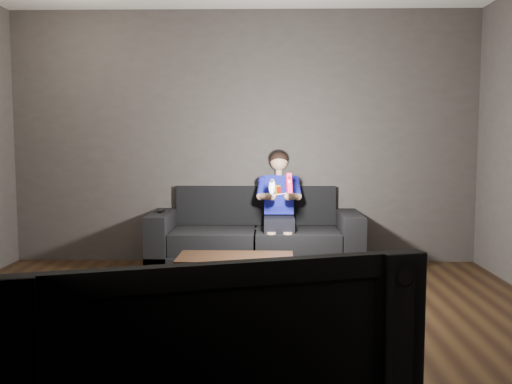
{
  "coord_description": "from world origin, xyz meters",
  "views": [
    {
      "loc": [
        0.26,
        -3.65,
        1.34
      ],
      "look_at": [
        0.15,
        1.55,
        0.85
      ],
      "focal_mm": 40.0,
      "sensor_mm": 36.0,
      "label": 1
    }
  ],
  "objects": [
    {
      "name": "wii_remote_black",
      "position": [
        -0.83,
        2.12,
        0.6
      ],
      "size": [
        0.04,
        0.15,
        0.03
      ],
      "color": "black",
      "rests_on": "sofa"
    },
    {
      "name": "back_wall",
      "position": [
        0.0,
        2.5,
        1.35
      ],
      "size": [
        5.0,
        0.04,
        2.7
      ],
      "primitive_type": "cube",
      "color": "#3C3735",
      "rests_on": "ground"
    },
    {
      "name": "coffee_table",
      "position": [
        -0.01,
        1.07,
        0.31
      ],
      "size": [
        0.98,
        0.5,
        0.35
      ],
      "color": "black",
      "rests_on": "floor"
    },
    {
      "name": "child",
      "position": [
        0.37,
        2.14,
        0.71
      ],
      "size": [
        0.45,
        0.56,
        1.12
      ],
      "color": "black",
      "rests_on": "sofa"
    },
    {
      "name": "front_wall",
      "position": [
        0.0,
        -2.5,
        1.35
      ],
      "size": [
        5.0,
        0.04,
        2.7
      ],
      "primitive_type": "cube",
      "color": "#3C3735",
      "rests_on": "ground"
    },
    {
      "name": "floor",
      "position": [
        0.0,
        0.0,
        0.0
      ],
      "size": [
        5.0,
        5.0,
        0.0
      ],
      "primitive_type": "plane",
      "color": "black",
      "rests_on": "ground"
    },
    {
      "name": "tv",
      "position": [
        0.13,
        -2.27,
        0.76
      ],
      "size": [
        1.02,
        0.44,
        0.59
      ],
      "primitive_type": "imported",
      "rotation": [
        0.0,
        0.0,
        0.3
      ],
      "color": "black",
      "rests_on": "media_console"
    },
    {
      "name": "sofa",
      "position": [
        0.13,
        2.2,
        0.27
      ],
      "size": [
        2.14,
        0.92,
        0.83
      ],
      "color": "black",
      "rests_on": "floor"
    },
    {
      "name": "nunchuk_white",
      "position": [
        0.3,
        1.72,
        0.88
      ],
      "size": [
        0.07,
        0.1,
        0.16
      ],
      "color": "white",
      "rests_on": "child"
    },
    {
      "name": "wii_remote_red",
      "position": [
        0.46,
        1.71,
        0.92
      ],
      "size": [
        0.06,
        0.08,
        0.2
      ],
      "color": "#E11844",
      "rests_on": "child"
    }
  ]
}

